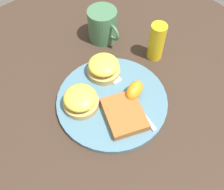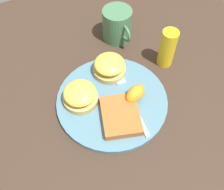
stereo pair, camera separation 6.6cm
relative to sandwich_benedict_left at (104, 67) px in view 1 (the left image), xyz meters
The scene contains 9 objects.
ground_plane 0.10m from the sandwich_benedict_left, 24.74° to the right, with size 1.10×1.10×0.00m, color #38281E.
plate 0.10m from the sandwich_benedict_left, 24.74° to the right, with size 0.29×0.29×0.01m, color slate.
sandwich_benedict_left is the anchor object (origin of this frame).
sandwich_benedict_right 0.12m from the sandwich_benedict_left, 66.77° to the right, with size 0.09×0.09×0.05m.
hashbrown_patty 0.15m from the sandwich_benedict_left, 18.20° to the right, with size 0.11×0.09×0.02m, color #9E5B28.
orange_wedge 0.11m from the sandwich_benedict_left, ahead, with size 0.06×0.04×0.04m, color orange.
fork 0.10m from the sandwich_benedict_left, ahead, with size 0.21×0.05×0.00m.
cup 0.15m from the sandwich_benedict_left, 142.68° to the left, with size 0.12×0.09×0.10m.
condiment_bottle 0.17m from the sandwich_benedict_left, 78.01° to the left, with size 0.04×0.04×0.12m, color gold.
Camera 1 is at (0.29, -0.23, 0.58)m, focal length 42.00 mm.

